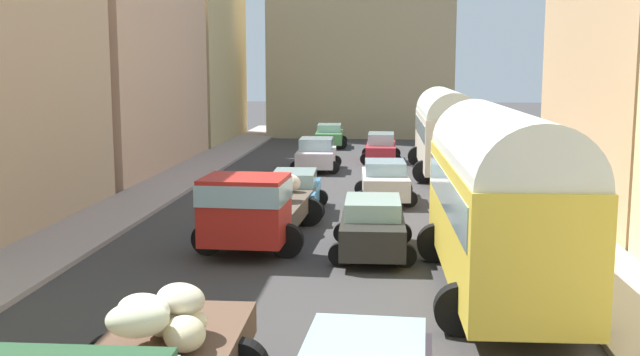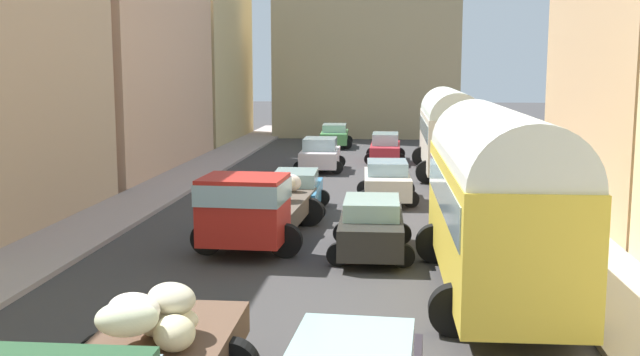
% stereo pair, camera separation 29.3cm
% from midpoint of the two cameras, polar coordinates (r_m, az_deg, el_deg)
% --- Properties ---
extents(ground_plane, '(154.00, 154.00, 0.00)m').
position_cam_midpoint_polar(ground_plane, '(26.86, 0.42, -2.50)').
color(ground_plane, '#3B3939').
extents(sidewalk_left, '(2.50, 70.00, 0.14)m').
position_cam_midpoint_polar(sidewalk_left, '(28.37, -14.34, -2.03)').
color(sidewalk_left, '#A29493').
rests_on(sidewalk_left, ground).
extents(sidewalk_right, '(2.50, 70.00, 0.14)m').
position_cam_midpoint_polar(sidewalk_right, '(27.23, 15.82, -2.53)').
color(sidewalk_right, '#B2A798').
rests_on(sidewalk_right, ground).
extents(building_left_3, '(4.53, 14.52, 11.93)m').
position_cam_midpoint_polar(building_left_3, '(38.64, -14.60, 9.50)').
color(building_left_3, tan).
rests_on(building_left_3, ground).
extents(building_left_4, '(5.90, 11.78, 9.94)m').
position_cam_midpoint_polar(building_left_4, '(52.01, -10.13, 8.24)').
color(building_left_4, tan).
rests_on(building_left_4, ground).
extents(distant_church, '(12.88, 6.64, 18.93)m').
position_cam_midpoint_polar(distant_church, '(55.21, 2.95, 10.37)').
color(distant_church, tan).
rests_on(distant_church, ground).
extents(parked_bus_0, '(3.37, 8.85, 4.20)m').
position_cam_midpoint_polar(parked_bus_0, '(17.33, 12.79, -1.03)').
color(parked_bus_0, yellow).
rests_on(parked_bus_0, ground).
extents(parked_bus_1, '(3.26, 8.92, 3.98)m').
position_cam_midpoint_polar(parked_bus_1, '(35.92, 9.11, 3.76)').
color(parked_bus_1, beige).
rests_on(parked_bus_1, ground).
extents(cargo_truck_1, '(3.25, 6.85, 2.20)m').
position_cam_midpoint_polar(cargo_truck_1, '(21.71, -5.14, -2.10)').
color(cargo_truck_1, red).
rests_on(cargo_truck_1, ground).
extents(car_0, '(2.33, 4.03, 1.46)m').
position_cam_midpoint_polar(car_0, '(26.50, -2.24, -1.03)').
color(car_0, '#3C8BC6').
rests_on(car_0, ground).
extents(car_1, '(2.41, 3.70, 1.59)m').
position_cam_midpoint_polar(car_1, '(36.90, -0.50, 1.78)').
color(car_1, silver).
rests_on(car_1, ground).
extents(car_2, '(2.33, 3.91, 1.42)m').
position_cam_midpoint_polar(car_2, '(47.43, 0.53, 3.22)').
color(car_2, '#509D52').
rests_on(car_2, ground).
extents(car_4, '(2.32, 4.13, 1.54)m').
position_cam_midpoint_polar(car_4, '(20.76, 3.56, -3.61)').
color(car_4, '#2D2A26').
rests_on(car_4, ground).
extents(car_5, '(2.39, 3.85, 1.54)m').
position_cam_midpoint_polar(car_5, '(28.75, 4.59, -0.22)').
color(car_5, silver).
rests_on(car_5, ground).
extents(car_6, '(2.12, 4.21, 1.52)m').
position_cam_midpoint_polar(car_6, '(40.38, 4.38, 2.30)').
color(car_6, '#BA2732').
rests_on(car_6, ground).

